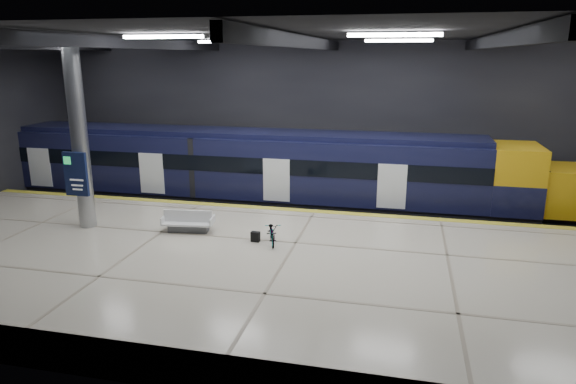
% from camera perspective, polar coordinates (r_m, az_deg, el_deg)
% --- Properties ---
extents(ground, '(30.00, 30.00, 0.00)m').
position_cam_1_polar(ground, '(19.02, 1.48, -7.71)').
color(ground, black).
rests_on(ground, ground).
extents(room_shell, '(30.10, 16.10, 8.05)m').
position_cam_1_polar(room_shell, '(17.63, 1.61, 9.71)').
color(room_shell, black).
rests_on(room_shell, ground).
extents(platform, '(30.00, 11.00, 1.10)m').
position_cam_1_polar(platform, '(16.56, -0.25, -9.21)').
color(platform, beige).
rests_on(platform, ground).
extents(safety_strip, '(30.00, 0.40, 0.01)m').
position_cam_1_polar(safety_strip, '(21.19, 2.99, -2.14)').
color(safety_strip, gold).
rests_on(safety_strip, platform).
extents(rails, '(30.00, 1.52, 0.16)m').
position_cam_1_polar(rails, '(24.09, 4.10, -2.59)').
color(rails, gray).
rests_on(rails, ground).
extents(train, '(29.40, 2.84, 3.79)m').
position_cam_1_polar(train, '(24.23, -3.24, 2.38)').
color(train, black).
rests_on(train, ground).
extents(bench, '(1.93, 1.00, 0.81)m').
position_cam_1_polar(bench, '(19.03, -11.01, -3.52)').
color(bench, '#595B60').
rests_on(bench, platform).
extents(bicycle, '(0.97, 1.58, 0.78)m').
position_cam_1_polar(bicycle, '(17.56, -1.77, -4.47)').
color(bicycle, '#99999E').
rests_on(bicycle, platform).
extents(pannier_bag, '(0.32, 0.21, 0.35)m').
position_cam_1_polar(pannier_bag, '(17.78, -3.64, -4.97)').
color(pannier_bag, black).
rests_on(pannier_bag, platform).
extents(info_column, '(0.90, 0.78, 6.90)m').
position_cam_1_polar(info_column, '(20.03, -22.22, 5.62)').
color(info_column, '#9EA0A5').
rests_on(info_column, platform).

